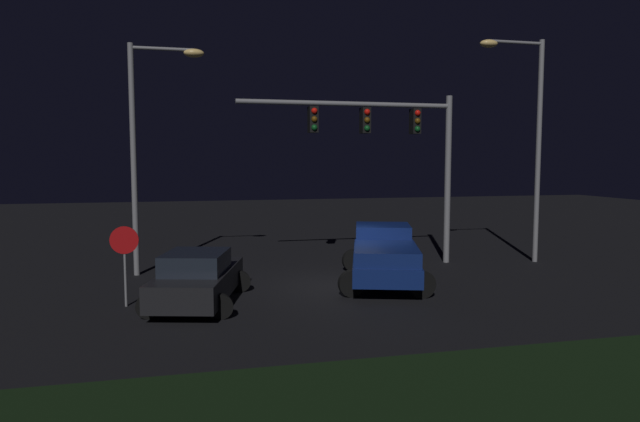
# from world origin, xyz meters

# --- Properties ---
(ground_plane) EXTENTS (80.00, 80.00, 0.00)m
(ground_plane) POSITION_xyz_m (0.00, 0.00, 0.00)
(ground_plane) COLOR black
(grass_median) EXTENTS (26.94, 5.00, 0.10)m
(grass_median) POSITION_xyz_m (0.00, -9.36, 0.05)
(grass_median) COLOR black
(grass_median) RESTS_ON ground_plane
(pickup_truck) EXTENTS (3.94, 5.75, 1.80)m
(pickup_truck) POSITION_xyz_m (1.36, 0.20, 1.00)
(pickup_truck) COLOR navy
(pickup_truck) RESTS_ON ground_plane
(car_sedan) EXTENTS (3.19, 4.72, 1.51)m
(car_sedan) POSITION_xyz_m (-4.70, -1.35, 0.74)
(car_sedan) COLOR black
(car_sedan) RESTS_ON ground_plane
(traffic_signal_gantry) EXTENTS (8.32, 0.56, 6.50)m
(traffic_signal_gantry) POSITION_xyz_m (2.58, 3.07, 4.90)
(traffic_signal_gantry) COLOR slate
(traffic_signal_gantry) RESTS_ON ground_plane
(street_lamp_left) EXTENTS (2.56, 0.44, 7.99)m
(street_lamp_left) POSITION_xyz_m (-6.17, 3.32, 5.04)
(street_lamp_left) COLOR slate
(street_lamp_left) RESTS_ON ground_plane
(street_lamp_right) EXTENTS (2.72, 0.44, 8.64)m
(street_lamp_right) POSITION_xyz_m (8.00, 2.40, 5.41)
(street_lamp_right) COLOR slate
(street_lamp_right) RESTS_ON ground_plane
(stop_sign) EXTENTS (0.76, 0.08, 2.23)m
(stop_sign) POSITION_xyz_m (-6.63, -1.13, 1.56)
(stop_sign) COLOR slate
(stop_sign) RESTS_ON ground_plane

